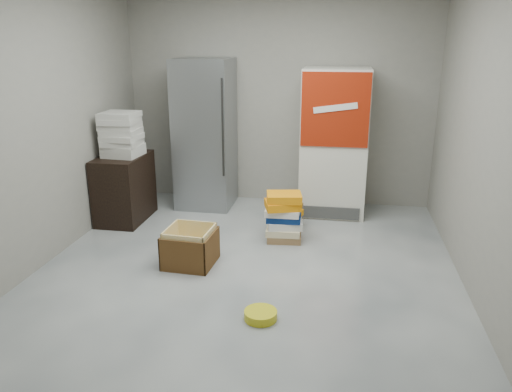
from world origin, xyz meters
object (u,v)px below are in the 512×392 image
at_px(steel_fridge, 205,134).
at_px(coke_cooler, 334,142).
at_px(wood_shelf, 125,188).
at_px(phonebook_stack_main, 284,217).
at_px(cardboard_box, 190,249).

height_order(steel_fridge, coke_cooler, steel_fridge).
xyz_separation_m(steel_fridge, wood_shelf, (-0.83, -0.73, -0.55)).
bearing_deg(wood_shelf, phonebook_stack_main, -9.57).
xyz_separation_m(steel_fridge, phonebook_stack_main, (1.16, -1.06, -0.68)).
bearing_deg(coke_cooler, cardboard_box, -126.12).
bearing_deg(steel_fridge, phonebook_stack_main, -42.62).
distance_m(coke_cooler, cardboard_box, 2.37).
distance_m(wood_shelf, cardboard_box, 1.61).
bearing_deg(coke_cooler, steel_fridge, 179.82).
bearing_deg(phonebook_stack_main, wood_shelf, 160.35).
bearing_deg(phonebook_stack_main, coke_cooler, 55.00).
bearing_deg(phonebook_stack_main, cardboard_box, -147.78).
distance_m(coke_cooler, phonebook_stack_main, 1.33).
bearing_deg(cardboard_box, phonebook_stack_main, 45.74).
bearing_deg(phonebook_stack_main, steel_fridge, 127.31).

